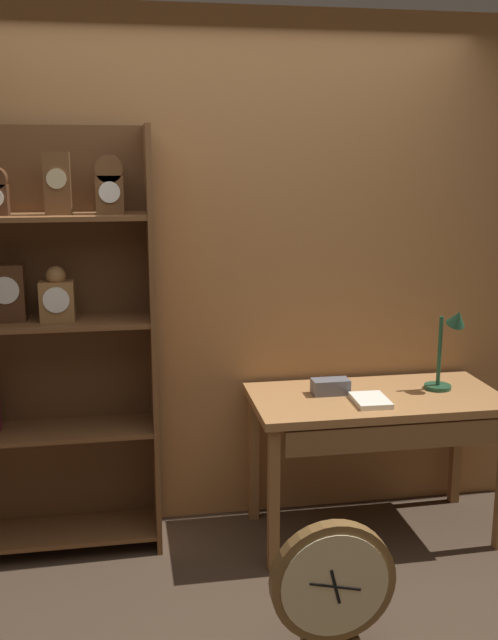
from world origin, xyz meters
TOP-DOWN VIEW (x-y plane):
  - back_wood_panel at (0.00, 1.31)m, footprint 4.80×0.05m
  - bookshelf at (-0.96, 1.10)m, footprint 1.11×0.33m
  - workbench at (0.70, 0.92)m, footprint 1.24×0.61m
  - desk_lamp at (1.07, 0.96)m, footprint 0.18×0.18m
  - toolbox_small at (0.48, 1.00)m, footprint 0.18×0.10m
  - open_repair_manual at (0.63, 0.84)m, footprint 0.17×0.22m
  - round_clock_large at (0.24, 0.10)m, footprint 0.50×0.11m

SIDE VIEW (x-z plane):
  - round_clock_large at x=0.24m, z-range 0.00..0.54m
  - workbench at x=0.70m, z-range 0.28..1.02m
  - open_repair_manual at x=0.63m, z-range 0.74..0.77m
  - toolbox_small at x=0.48m, z-range 0.74..0.82m
  - desk_lamp at x=1.07m, z-range 0.77..1.20m
  - bookshelf at x=-0.96m, z-range 0.04..2.08m
  - back_wood_panel at x=0.00m, z-range 0.00..2.60m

